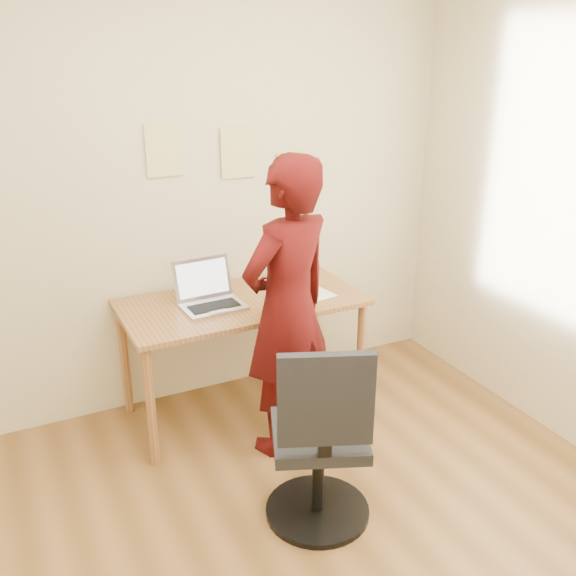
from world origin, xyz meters
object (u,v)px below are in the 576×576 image
desk (242,314)px  laptop (210,296)px  person (288,309)px  office_chair (320,449)px  phone (290,305)px

desk → laptop: 0.24m
laptop → person: size_ratio=0.22×
laptop → office_chair: size_ratio=0.37×
laptop → person: person is taller
phone → office_chair: 0.98m
laptop → office_chair: laptop is taller
desk → office_chair: (-0.07, -1.09, -0.24)m
desk → laptop: laptop is taller
phone → office_chair: size_ratio=0.14×
laptop → phone: laptop is taller
person → desk: bearing=-96.8°
office_chair → laptop: bearing=118.6°
desk → office_chair: bearing=-93.5°
phone → office_chair: office_chair is taller
office_chair → desk: bearing=108.6°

